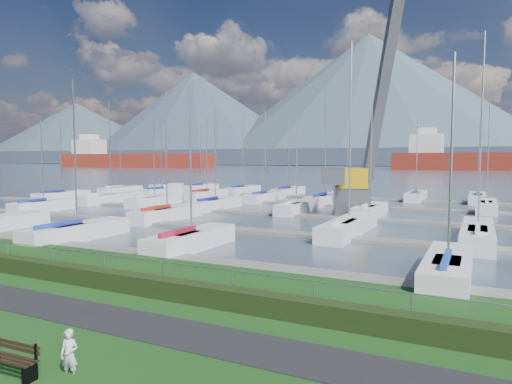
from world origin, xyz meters
The scene contains 13 objects.
path centered at (0.00, -3.00, 0.01)m, with size 160.00×2.00×0.04m, color black.
water centered at (0.00, 260.00, -0.40)m, with size 800.00×540.00×0.20m, color #414F5F.
hedge centered at (0.00, -0.40, 0.35)m, with size 80.00×0.70×0.70m, color black.
fence centered at (0.00, 0.00, 1.20)m, with size 0.04×0.04×80.00m, color gray.
foothill centered at (0.00, 330.00, 6.00)m, with size 900.00×80.00×12.00m, color #3F475C.
mountains centered at (7.35, 404.62, 46.68)m, with size 1190.00×360.00×115.00m.
docks centered at (0.00, 26.00, -0.22)m, with size 90.00×41.60×0.25m.
bench_right centered at (2.78, -6.93, 0.42)m, with size 1.82×0.50×0.85m.
person centered at (4.02, -6.21, 0.61)m, with size 0.45×0.29×1.23m, color silver.
crane centered at (2.38, 29.50, 5.33)m, with size 7.43×13.02×22.35m.
cargo_ship_west centered at (-168.19, 188.37, 3.60)m, with size 94.76×25.24×21.50m.
cargo_ship_mid centered at (18.97, 212.02, 3.57)m, with size 96.36×18.72×21.50m.
sailboat_fleet centered at (-1.43, 29.23, 5.44)m, with size 73.67×49.65×13.79m.
Camera 1 is at (12.69, -13.69, 5.14)m, focal length 32.00 mm.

